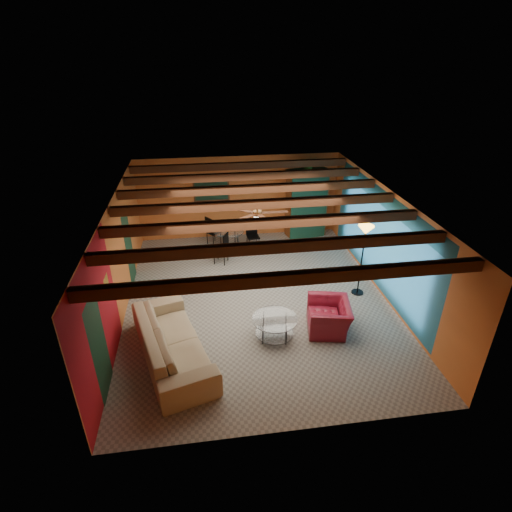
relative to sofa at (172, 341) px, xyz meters
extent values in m
cube|color=gray|center=(2.03, 1.89, -0.42)|extent=(6.50, 8.00, 0.01)
cube|color=silver|center=(2.03, 1.89, 2.28)|extent=(6.50, 8.00, 0.01)
cube|color=#CE6B2F|center=(2.03, 5.89, 0.93)|extent=(6.50, 0.02, 2.70)
cube|color=#AB131C|center=(-1.22, 1.89, 0.93)|extent=(0.02, 8.00, 2.70)
cube|color=teal|center=(5.28, 1.89, 0.93)|extent=(0.02, 8.00, 2.70)
imported|color=#9D8765|center=(0.00, 0.00, 0.00)|extent=(1.89, 3.10, 0.85)
imported|color=maroon|center=(3.46, 0.47, -0.08)|extent=(1.10, 1.21, 0.68)
cube|color=brown|center=(4.23, 5.59, 0.67)|extent=(1.35, 0.87, 2.19)
cube|color=black|center=(1.13, 5.85, 1.23)|extent=(1.05, 0.03, 0.65)
imported|color=#26661E|center=(4.23, 5.59, 2.01)|extent=(0.49, 0.44, 0.49)
imported|color=orange|center=(1.57, 4.69, 0.64)|extent=(0.21, 0.21, 0.21)
camera|label=1|loc=(0.76, -6.63, 5.36)|focal=28.30mm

